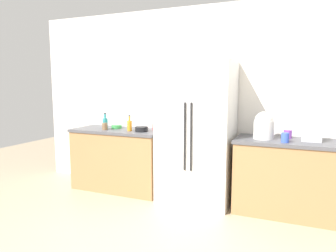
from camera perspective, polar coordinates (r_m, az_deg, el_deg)
kitchen_back_panel at (r=4.37m, az=7.57°, el=4.44°), size 5.52×0.10×2.60m
counter_left at (r=4.66m, az=-8.87°, el=-6.01°), size 1.36×0.63×0.89m
counter_right at (r=3.99m, az=21.08°, el=-8.73°), size 1.22×0.63×0.89m
refrigerator at (r=4.04m, az=5.26°, el=-1.25°), size 0.93×0.68×1.84m
toaster at (r=3.89m, az=24.94°, el=-0.98°), size 0.21×0.17×0.22m
rice_cooker at (r=3.86m, az=17.23°, el=0.05°), size 0.24×0.24×0.33m
bottle_a at (r=4.37m, az=-7.09°, el=0.15°), size 0.07×0.07×0.22m
bottle_b at (r=4.64m, az=-11.49°, el=0.58°), size 0.08×0.08×0.24m
cup_a at (r=3.71m, az=20.76°, el=-2.02°), size 0.08×0.08×0.11m
cup_b at (r=4.45m, az=-2.43°, el=-0.08°), size 0.07×0.07×0.10m
cup_c at (r=4.01m, az=21.17°, el=-1.41°), size 0.10×0.10×0.10m
cup_d at (r=4.55m, az=-11.56°, el=-0.07°), size 0.08×0.08×0.10m
bowl_a at (r=4.30m, az=-4.90°, el=-0.57°), size 0.18×0.18×0.07m
bowl_b at (r=4.50m, az=-4.90°, el=-0.36°), size 0.15×0.15×0.05m
bowl_c at (r=4.66m, az=-9.43°, el=-0.13°), size 0.15×0.15×0.05m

